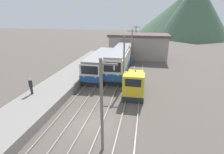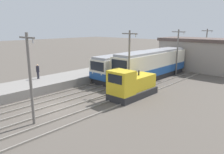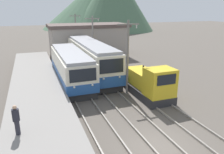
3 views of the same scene
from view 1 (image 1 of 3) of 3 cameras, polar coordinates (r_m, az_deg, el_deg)
The scene contains 15 objects.
ground_plane at distance 16.06m, azimuth -6.58°, elevation -14.74°, with size 200.00×200.00×0.00m, color #564F47.
platform_left at distance 18.48m, azimuth -25.79°, elevation -10.08°, with size 4.50×54.00×0.97m, color gray.
track_left at distance 16.90m, azimuth -15.27°, elevation -13.19°, with size 1.54×60.00×0.14m.
track_center at distance 15.97m, azimuth -5.88°, elevation -14.63°, with size 1.54×60.00×0.14m.
track_right at distance 15.49m, azimuth 5.25°, elevation -15.83°, with size 1.54×60.00×0.14m.
commuter_train_left at distance 27.67m, azimuth -3.82°, elevation 3.99°, with size 2.84×11.17×3.41m.
commuter_train_center at distance 29.27m, azimuth 2.65°, elevation 5.28°, with size 2.84×14.17×3.88m.
shunting_locomotive at distance 21.02m, azimuth 7.30°, elevation -2.40°, with size 2.40×5.68×3.00m.
catenary_mast_near at distance 11.34m, azimuth -3.36°, elevation -8.77°, with size 2.00×0.20×6.66m.
catenary_mast_mid at distance 21.80m, azimuth 3.92°, elevation 5.27°, with size 2.00×0.20×6.66m.
catenary_mast_far at distance 32.83m, azimuth 6.44°, elevation 10.05°, with size 2.00×0.20×6.66m.
catenary_mast_distant at distance 44.01m, azimuth 7.71°, elevation 12.42°, with size 2.00×0.20×6.66m.
person_on_platform at distance 20.51m, azimuth -24.96°, elevation -2.61°, with size 0.38×0.38×1.74m.
station_building at distance 39.15m, azimuth 8.61°, elevation 9.99°, with size 12.60×6.30×5.21m.
mountain_backdrop at distance 87.00m, azimuth 22.79°, elevation 18.44°, with size 41.10×46.16×21.64m.
Camera 1 is at (4.24, -12.59, 9.03)m, focal length 28.00 mm.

